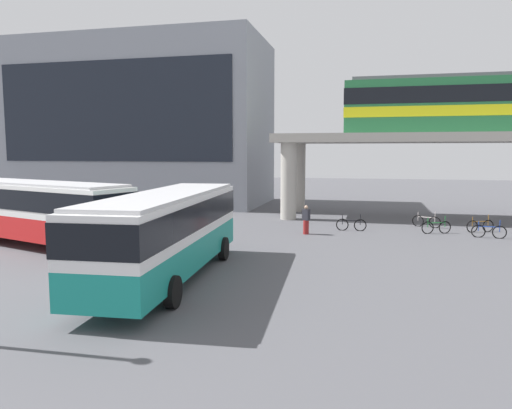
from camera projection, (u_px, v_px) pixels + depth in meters
name	position (u px, v px, depth m)	size (l,w,h in m)	color
ground_plane	(236.00, 235.00, 27.36)	(120.00, 120.00, 0.00)	#515156
station_building	(143.00, 124.00, 44.36)	(22.59, 10.94, 14.50)	gray
bus_main	(168.00, 226.00, 17.58)	(3.28, 11.18, 3.22)	teal
bus_secondary	(39.00, 207.00, 23.84)	(11.28, 5.87, 3.22)	red
bicycle_blue	(489.00, 231.00, 26.33)	(1.78, 0.28, 1.04)	black
bicycle_black	(351.00, 225.00, 28.75)	(1.79, 0.12, 1.04)	black
bicycle_brown	(480.00, 226.00, 28.29)	(1.65, 0.81, 1.04)	black
bicycle_silver	(426.00, 221.00, 30.12)	(1.65, 0.80, 1.04)	black
bicycle_green	(436.00, 227.00, 27.79)	(1.70, 0.68, 1.04)	black
pedestrian_walking_across	(306.00, 221.00, 27.52)	(0.48, 0.42, 1.65)	maroon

